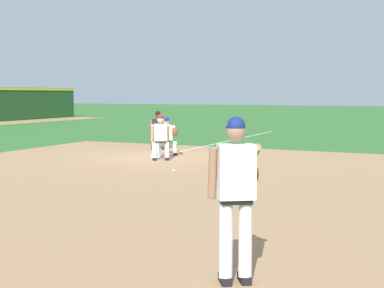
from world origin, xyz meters
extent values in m
plane|color=#336B2D|center=(0.00, 0.00, 0.00)|extent=(160.00, 160.00, 0.00)
cube|color=#A87F56|center=(-5.11, -3.25, 0.00)|extent=(18.00, 18.00, 0.01)
cube|color=white|center=(6.68, 0.00, 0.01)|extent=(13.37, 0.10, 0.00)
cube|color=white|center=(0.00, 0.00, 0.04)|extent=(0.38, 0.38, 0.09)
sphere|color=white|center=(-2.84, -2.01, 0.04)|extent=(0.07, 0.07, 0.07)
cube|color=black|center=(-10.24, -6.38, 0.04)|extent=(0.28, 0.23, 0.09)
cylinder|color=white|center=(-10.27, -6.40, 0.50)|extent=(0.15, 0.15, 0.84)
cube|color=black|center=(-10.12, -6.57, 0.04)|extent=(0.28, 0.23, 0.09)
cylinder|color=white|center=(-10.15, -6.59, 0.50)|extent=(0.15, 0.15, 0.84)
cube|color=black|center=(-10.21, -6.50, 0.94)|extent=(0.35, 0.39, 0.06)
cube|color=white|center=(-10.21, -6.50, 1.26)|extent=(0.42, 0.47, 0.60)
sphere|color=#9E7051|center=(-10.20, -6.49, 1.69)|extent=(0.21, 0.21, 0.21)
sphere|color=navy|center=(-10.20, -6.49, 1.76)|extent=(0.20, 0.20, 0.20)
cube|color=navy|center=(-10.12, -6.44, 1.74)|extent=(0.18, 0.20, 0.02)
cylinder|color=#9E7051|center=(-10.28, -6.25, 1.23)|extent=(0.21, 0.18, 0.59)
cylinder|color=#9E7051|center=(-9.83, -6.55, 1.35)|extent=(0.49, 0.36, 0.41)
ellipsoid|color=brown|center=(-9.76, -6.50, 1.19)|extent=(0.36, 0.33, 0.34)
cube|color=black|center=(0.61, -0.32, 0.04)|extent=(0.28, 0.23, 0.09)
cylinder|color=white|center=(0.64, -0.30, 0.28)|extent=(0.15, 0.15, 0.40)
cube|color=black|center=(0.30, 0.20, 0.04)|extent=(0.28, 0.23, 0.09)
cylinder|color=white|center=(0.33, 0.22, 0.28)|extent=(0.15, 0.15, 0.40)
cube|color=black|center=(0.49, -0.04, 0.50)|extent=(0.35, 0.39, 0.06)
cube|color=white|center=(0.49, -0.04, 0.78)|extent=(0.41, 0.47, 0.52)
sphere|color=#DBB28E|center=(0.47, -0.05, 1.17)|extent=(0.21, 0.21, 0.21)
sphere|color=navy|center=(0.47, -0.05, 1.24)|extent=(0.20, 0.20, 0.20)
cube|color=navy|center=(0.39, -0.10, 1.22)|extent=(0.18, 0.20, 0.02)
cylinder|color=#DBB28E|center=(0.26, -0.47, 0.92)|extent=(0.55, 0.38, 0.24)
cylinder|color=#DBB28E|center=(0.27, 0.12, 0.72)|extent=(0.25, 0.20, 0.58)
ellipsoid|color=brown|center=(0.08, -0.58, 0.85)|extent=(0.29, 0.28, 0.35)
cube|color=black|center=(-0.90, -0.34, 0.04)|extent=(0.28, 0.23, 0.09)
cylinder|color=white|center=(-0.94, -0.36, 0.33)|extent=(0.15, 0.15, 0.50)
cube|color=black|center=(-0.69, -0.67, 0.04)|extent=(0.28, 0.23, 0.09)
cylinder|color=white|center=(-0.72, -0.70, 0.33)|extent=(0.15, 0.15, 0.50)
cube|color=black|center=(-0.83, -0.53, 0.60)|extent=(0.35, 0.39, 0.06)
cube|color=white|center=(-0.83, -0.53, 0.89)|extent=(0.42, 0.47, 0.54)
sphere|color=#DBB28E|center=(-0.81, -0.52, 1.29)|extent=(0.21, 0.21, 0.21)
sphere|color=maroon|center=(-0.81, -0.52, 1.36)|extent=(0.20, 0.20, 0.20)
cube|color=maroon|center=(-0.74, -0.47, 1.34)|extent=(0.18, 0.20, 0.02)
cylinder|color=#DBB28E|center=(-0.84, -0.24, 0.86)|extent=(0.32, 0.25, 0.56)
cylinder|color=#DBB28E|center=(-0.57, -0.66, 0.86)|extent=(0.32, 0.25, 0.56)
cube|color=black|center=(2.19, 0.98, 0.04)|extent=(0.28, 0.23, 0.09)
cylinder|color=#515154|center=(2.22, 1.00, 0.33)|extent=(0.15, 0.15, 0.50)
cube|color=black|center=(1.98, 1.32, 0.04)|extent=(0.28, 0.23, 0.09)
cylinder|color=#515154|center=(2.01, 1.34, 0.33)|extent=(0.15, 0.15, 0.50)
cube|color=black|center=(2.12, 1.17, 0.60)|extent=(0.35, 0.39, 0.06)
cube|color=#232326|center=(2.12, 1.17, 0.89)|extent=(0.42, 0.47, 0.54)
sphere|color=brown|center=(2.10, 1.16, 1.29)|extent=(0.21, 0.21, 0.21)
sphere|color=black|center=(2.10, 1.16, 1.36)|extent=(0.20, 0.20, 0.20)
cube|color=black|center=(2.02, 1.11, 1.34)|extent=(0.18, 0.20, 0.02)
cylinder|color=brown|center=(2.12, 0.88, 0.86)|extent=(0.32, 0.25, 0.56)
cylinder|color=brown|center=(1.86, 1.31, 0.86)|extent=(0.32, 0.25, 0.56)
camera|label=1|loc=(-15.63, -8.48, 2.10)|focal=50.00mm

